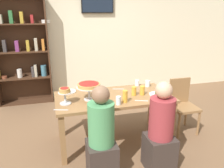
{
  "coord_description": "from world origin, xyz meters",
  "views": [
    {
      "loc": [
        -0.81,
        -2.88,
        1.9
      ],
      "look_at": [
        0.0,
        0.1,
        0.89
      ],
      "focal_mm": 35.73,
      "sensor_mm": 36.0,
      "label": 1
    }
  ],
  "objects_px": {
    "bookshelf": "(22,51)",
    "personal_pizza_stand": "(65,93)",
    "salad_plate_near_diner": "(157,94)",
    "cutlery_fork_near": "(98,90)",
    "beer_glass_amber_tall": "(125,96)",
    "water_glass_clear_spare": "(118,100)",
    "dining_table": "(114,102)",
    "water_glass_clear_far": "(137,83)",
    "chair_head_east": "(182,103)",
    "beer_glass_amber_spare": "(142,90)",
    "salad_plate_far_diner": "(67,91)",
    "beer_glass_amber_short": "(134,91)",
    "water_glass_clear_near": "(148,83)",
    "cutlery_spare_fork": "(61,110)",
    "cutlery_knife_far": "(118,89)",
    "diner_near_right": "(160,134)",
    "cutlery_fork_far": "(105,106)",
    "diner_near_left": "(101,140)",
    "television": "(97,3)",
    "cutlery_knife_near": "(141,101)",
    "deep_dish_pizza_stand": "(89,86)"
  },
  "relations": [
    {
      "from": "diner_near_right",
      "to": "water_glass_clear_near",
      "type": "distance_m",
      "value": 1.09
    },
    {
      "from": "water_glass_clear_spare",
      "to": "water_glass_clear_near",
      "type": "bearing_deg",
      "value": 41.04
    },
    {
      "from": "beer_glass_amber_short",
      "to": "water_glass_clear_far",
      "type": "relative_size",
      "value": 1.4
    },
    {
      "from": "diner_near_right",
      "to": "beer_glass_amber_short",
      "type": "relative_size",
      "value": 8.78
    },
    {
      "from": "dining_table",
      "to": "water_glass_clear_far",
      "type": "height_order",
      "value": "water_glass_clear_far"
    },
    {
      "from": "salad_plate_far_diner",
      "to": "beer_glass_amber_short",
      "type": "height_order",
      "value": "beer_glass_amber_short"
    },
    {
      "from": "water_glass_clear_far",
      "to": "cutlery_knife_far",
      "type": "distance_m",
      "value": 0.36
    },
    {
      "from": "bookshelf",
      "to": "beer_glass_amber_spare",
      "type": "xyz_separation_m",
      "value": [
        1.81,
        -2.08,
        -0.32
      ]
    },
    {
      "from": "television",
      "to": "diner_near_right",
      "type": "xyz_separation_m",
      "value": [
        0.15,
        -2.85,
        -1.57
      ]
    },
    {
      "from": "salad_plate_near_diner",
      "to": "salad_plate_far_diner",
      "type": "height_order",
      "value": "salad_plate_far_diner"
    },
    {
      "from": "cutlery_fork_near",
      "to": "water_glass_clear_spare",
      "type": "bearing_deg",
      "value": 107.5
    },
    {
      "from": "beer_glass_amber_tall",
      "to": "bookshelf",
      "type": "bearing_deg",
      "value": 123.1
    },
    {
      "from": "bookshelf",
      "to": "beer_glass_amber_tall",
      "type": "relative_size",
      "value": 13.39
    },
    {
      "from": "bookshelf",
      "to": "water_glass_clear_far",
      "type": "xyz_separation_m",
      "value": [
        1.9,
        -1.67,
        -0.34
      ]
    },
    {
      "from": "dining_table",
      "to": "beer_glass_amber_short",
      "type": "relative_size",
      "value": 12.65
    },
    {
      "from": "cutlery_fork_near",
      "to": "water_glass_clear_far",
      "type": "bearing_deg",
      "value": -170.2
    },
    {
      "from": "salad_plate_near_diner",
      "to": "chair_head_east",
      "type": "bearing_deg",
      "value": 17.37
    },
    {
      "from": "diner_near_left",
      "to": "cutlery_spare_fork",
      "type": "xyz_separation_m",
      "value": [
        -0.42,
        0.41,
        0.25
      ]
    },
    {
      "from": "cutlery_fork_far",
      "to": "cutlery_spare_fork",
      "type": "bearing_deg",
      "value": -162.3
    },
    {
      "from": "personal_pizza_stand",
      "to": "cutlery_fork_near",
      "type": "xyz_separation_m",
      "value": [
        0.53,
        0.4,
        -0.15
      ]
    },
    {
      "from": "dining_table",
      "to": "cutlery_fork_far",
      "type": "bearing_deg",
      "value": -124.11
    },
    {
      "from": "beer_glass_amber_tall",
      "to": "cutlery_fork_far",
      "type": "xyz_separation_m",
      "value": [
        -0.29,
        -0.05,
        -0.08
      ]
    },
    {
      "from": "beer_glass_amber_tall",
      "to": "water_glass_clear_spare",
      "type": "relative_size",
      "value": 1.46
    },
    {
      "from": "salad_plate_near_diner",
      "to": "cutlery_fork_near",
      "type": "xyz_separation_m",
      "value": [
        -0.78,
        0.42,
        -0.01
      ]
    },
    {
      "from": "cutlery_knife_near",
      "to": "cutlery_knife_far",
      "type": "height_order",
      "value": "same"
    },
    {
      "from": "salad_plate_far_diner",
      "to": "water_glass_clear_near",
      "type": "distance_m",
      "value": 1.28
    },
    {
      "from": "dining_table",
      "to": "salad_plate_far_diner",
      "type": "bearing_deg",
      "value": 152.26
    },
    {
      "from": "water_glass_clear_spare",
      "to": "cutlery_spare_fork",
      "type": "xyz_separation_m",
      "value": [
        -0.73,
        0.02,
        -0.05
      ]
    },
    {
      "from": "personal_pizza_stand",
      "to": "cutlery_fork_near",
      "type": "distance_m",
      "value": 0.67
    },
    {
      "from": "diner_near_right",
      "to": "salad_plate_near_diner",
      "type": "bearing_deg",
      "value": -21.11
    },
    {
      "from": "diner_near_right",
      "to": "cutlery_knife_near",
      "type": "height_order",
      "value": "diner_near_right"
    },
    {
      "from": "dining_table",
      "to": "cutlery_knife_far",
      "type": "xyz_separation_m",
      "value": [
        0.15,
        0.27,
        0.1
      ]
    },
    {
      "from": "salad_plate_near_diner",
      "to": "personal_pizza_stand",
      "type": "bearing_deg",
      "value": 179.12
    },
    {
      "from": "bookshelf",
      "to": "cutlery_knife_far",
      "type": "relative_size",
      "value": 12.29
    },
    {
      "from": "bookshelf",
      "to": "beer_glass_amber_short",
      "type": "distance_m",
      "value": 2.69
    },
    {
      "from": "salad_plate_far_diner",
      "to": "personal_pizza_stand",
      "type": "bearing_deg",
      "value": -97.22
    },
    {
      "from": "television",
      "to": "water_glass_clear_spare",
      "type": "xyz_separation_m",
      "value": [
        -0.25,
        -2.42,
        -1.27
      ]
    },
    {
      "from": "cutlery_knife_near",
      "to": "water_glass_clear_spare",
      "type": "bearing_deg",
      "value": -152.24
    },
    {
      "from": "bookshelf",
      "to": "beer_glass_amber_tall",
      "type": "xyz_separation_m",
      "value": [
        1.48,
        -2.28,
        -0.3
      ]
    },
    {
      "from": "bookshelf",
      "to": "personal_pizza_stand",
      "type": "relative_size",
      "value": 10.14
    },
    {
      "from": "chair_head_east",
      "to": "beer_glass_amber_spare",
      "type": "relative_size",
      "value": 6.53
    },
    {
      "from": "beer_glass_amber_short",
      "to": "cutlery_fork_near",
      "type": "distance_m",
      "value": 0.57
    },
    {
      "from": "beer_glass_amber_spare",
      "to": "cutlery_fork_far",
      "type": "xyz_separation_m",
      "value": [
        -0.62,
        -0.25,
        -0.06
      ]
    },
    {
      "from": "personal_pizza_stand",
      "to": "salad_plate_far_diner",
      "type": "relative_size",
      "value": 0.86
    },
    {
      "from": "water_glass_clear_near",
      "to": "cutlery_spare_fork",
      "type": "bearing_deg",
      "value": -158.2
    },
    {
      "from": "deep_dish_pizza_stand",
      "to": "beer_glass_amber_spare",
      "type": "distance_m",
      "value": 0.79
    },
    {
      "from": "water_glass_clear_near",
      "to": "cutlery_knife_near",
      "type": "relative_size",
      "value": 0.55
    },
    {
      "from": "diner_near_left",
      "to": "cutlery_knife_near",
      "type": "distance_m",
      "value": 0.82
    },
    {
      "from": "salad_plate_near_diner",
      "to": "cutlery_knife_far",
      "type": "height_order",
      "value": "salad_plate_near_diner"
    },
    {
      "from": "personal_pizza_stand",
      "to": "cutlery_knife_far",
      "type": "xyz_separation_m",
      "value": [
        0.84,
        0.37,
        -0.15
      ]
    }
  ]
}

